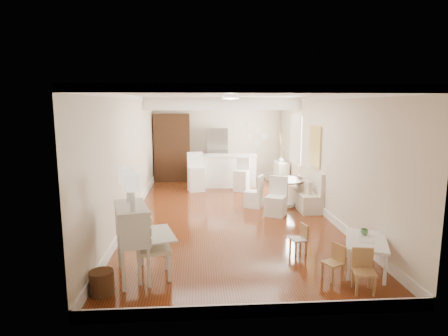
{
  "coord_description": "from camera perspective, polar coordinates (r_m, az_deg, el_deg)",
  "views": [
    {
      "loc": [
        -0.7,
        -8.67,
        2.56
      ],
      "look_at": [
        -0.09,
        0.3,
        1.07
      ],
      "focal_mm": 30.0,
      "sensor_mm": 36.0,
      "label": 1
    }
  ],
  "objects": [
    {
      "name": "breakfast_counter",
      "position": [
        11.97,
        -0.02,
        -0.4
      ],
      "size": [
        2.05,
        0.65,
        1.03
      ],
      "primitive_type": "cube",
      "color": "white",
      "rests_on": "ground"
    },
    {
      "name": "gustavian_armchair",
      "position": [
        5.81,
        -10.75,
        -11.79
      ],
      "size": [
        0.64,
        0.64,
        0.94
      ],
      "primitive_type": "cube",
      "rotation": [
        0.0,
        0.0,
        1.76
      ],
      "color": "silver",
      "rests_on": "ground"
    },
    {
      "name": "wicker_basket",
      "position": [
        5.62,
        -18.15,
        -16.28
      ],
      "size": [
        0.4,
        0.4,
        0.33
      ],
      "primitive_type": "cylinder",
      "rotation": [
        0.0,
        0.0,
        -0.22
      ],
      "color": "#4D2D18",
      "rests_on": "ground"
    },
    {
      "name": "pencil_cup",
      "position": [
        6.54,
        20.59,
        -9.1
      ],
      "size": [
        0.13,
        0.13,
        0.09
      ],
      "primitive_type": "imported",
      "rotation": [
        0.0,
        0.0,
        -0.07
      ],
      "color": "#5B9858",
      "rests_on": "kids_table"
    },
    {
      "name": "kids_table",
      "position": [
        6.42,
        20.76,
        -12.26
      ],
      "size": [
        0.94,
        1.16,
        0.5
      ],
      "primitive_type": "cube",
      "rotation": [
        0.0,
        0.0,
        -0.39
      ],
      "color": "silver",
      "rests_on": "ground"
    },
    {
      "name": "slip_chair_far",
      "position": [
        9.59,
        4.55,
        -3.53
      ],
      "size": [
        0.54,
        0.53,
        0.82
      ],
      "primitive_type": "cube",
      "rotation": [
        0.0,
        0.0,
        -2.01
      ],
      "color": "white",
      "rests_on": "ground"
    },
    {
      "name": "kids_chair_b",
      "position": [
        6.78,
        11.26,
        -10.53
      ],
      "size": [
        0.31,
        0.31,
        0.53
      ],
      "primitive_type": "cube",
      "rotation": [
        0.0,
        0.0,
        -1.32
      ],
      "color": "#A87F4C",
      "rests_on": "ground"
    },
    {
      "name": "secretary_bureau",
      "position": [
        5.82,
        -13.78,
        -10.89
      ],
      "size": [
        1.09,
        1.1,
        1.12
      ],
      "primitive_type": "cube",
      "rotation": [
        0.0,
        0.0,
        0.27
      ],
      "color": "beige",
      "rests_on": "ground"
    },
    {
      "name": "room",
      "position": [
        9.04,
        0.79,
        5.77
      ],
      "size": [
        9.0,
        9.04,
        2.82
      ],
      "color": "brown",
      "rests_on": "ground"
    },
    {
      "name": "bar_stool_right",
      "position": [
        11.34,
        2.68,
        -1.01
      ],
      "size": [
        0.53,
        0.53,
        1.01
      ],
      "primitive_type": "cube",
      "rotation": [
        0.0,
        0.0,
        -0.42
      ],
      "color": "white",
      "rests_on": "ground"
    },
    {
      "name": "branch_vase",
      "position": [
        12.32,
        8.74,
        1.32
      ],
      "size": [
        0.2,
        0.2,
        0.18
      ],
      "primitive_type": "imported",
      "rotation": [
        0.0,
        0.0,
        0.22
      ],
      "color": "white",
      "rests_on": "sideboard"
    },
    {
      "name": "kids_chair_a",
      "position": [
        5.93,
        16.27,
        -13.64
      ],
      "size": [
        0.35,
        0.35,
        0.54
      ],
      "primitive_type": "cube",
      "rotation": [
        0.0,
        0.0,
        -1.14
      ],
      "color": "tan",
      "rests_on": "ground"
    },
    {
      "name": "dining_table",
      "position": [
        9.77,
        9.33,
        -3.73
      ],
      "size": [
        1.24,
        1.24,
        0.71
      ],
      "primitive_type": "cylinder",
      "rotation": [
        0.0,
        0.0,
        -0.22
      ],
      "color": "#3F2314",
      "rests_on": "ground"
    },
    {
      "name": "bar_stool_left",
      "position": [
        11.35,
        -4.26,
        -0.61
      ],
      "size": [
        0.55,
        0.55,
        1.17
      ],
      "primitive_type": "cube",
      "rotation": [
        0.0,
        0.0,
        0.19
      ],
      "color": "white",
      "rests_on": "ground"
    },
    {
      "name": "fridge",
      "position": [
        12.96,
        0.54,
        2.08
      ],
      "size": [
        0.75,
        0.65,
        1.8
      ],
      "primitive_type": "imported",
      "color": "silver",
      "rests_on": "ground"
    },
    {
      "name": "banquette",
      "position": [
        9.78,
        12.17,
        -3.0
      ],
      "size": [
        0.52,
        1.6,
        0.98
      ],
      "primitive_type": "cube",
      "color": "silver",
      "rests_on": "ground"
    },
    {
      "name": "sideboard",
      "position": [
        12.43,
        8.69,
        -0.78
      ],
      "size": [
        0.38,
        0.8,
        0.75
      ],
      "primitive_type": "cube",
      "rotation": [
        0.0,
        0.0,
        0.04
      ],
      "color": "silver",
      "rests_on": "ground"
    },
    {
      "name": "kids_chair_c",
      "position": [
        5.69,
        20.57,
        -14.52
      ],
      "size": [
        0.34,
        0.34,
        0.61
      ],
      "primitive_type": "cube",
      "rotation": [
        0.0,
        0.0,
        -0.17
      ],
      "color": "#AC7E4E",
      "rests_on": "ground"
    },
    {
      "name": "slip_chair_near",
      "position": [
        8.89,
        7.93,
        -4.32
      ],
      "size": [
        0.6,
        0.6,
        0.92
      ],
      "primitive_type": "cube",
      "rotation": [
        0.0,
        0.0,
        -0.49
      ],
      "color": "white",
      "rests_on": "ground"
    },
    {
      "name": "pantry_cabinet",
      "position": [
        12.96,
        -7.88,
        3.1
      ],
      "size": [
        1.2,
        0.6,
        2.3
      ],
      "primitive_type": "cube",
      "color": "#381E11",
      "rests_on": "ground"
    }
  ]
}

